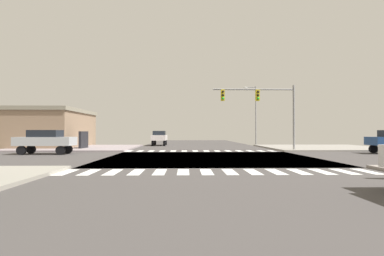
# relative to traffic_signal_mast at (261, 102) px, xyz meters

# --- Properties ---
(ground) EXTENTS (90.00, 90.00, 0.05)m
(ground) POSITION_rel_traffic_signal_mast_xyz_m (-5.32, -7.30, -4.52)
(ground) COLOR #433F3E
(sidewalk_corner_ne) EXTENTS (12.00, 12.00, 0.14)m
(sidewalk_corner_ne) POSITION_rel_traffic_signal_mast_xyz_m (7.68, 4.70, -4.43)
(sidewalk_corner_ne) COLOR gray
(sidewalk_corner_ne) RESTS_ON ground
(sidewalk_corner_nw) EXTENTS (12.00, 12.00, 0.14)m
(sidewalk_corner_nw) POSITION_rel_traffic_signal_mast_xyz_m (-18.32, 4.70, -4.43)
(sidewalk_corner_nw) COLOR gray
(sidewalk_corner_nw) RESTS_ON ground
(crosswalk_near) EXTENTS (13.50, 2.00, 0.01)m
(crosswalk_near) POSITION_rel_traffic_signal_mast_xyz_m (-5.57, -14.60, -4.50)
(crosswalk_near) COLOR white
(crosswalk_near) RESTS_ON ground
(crosswalk_far) EXTENTS (13.50, 2.00, 0.01)m
(crosswalk_far) POSITION_rel_traffic_signal_mast_xyz_m (-5.57, 0.00, -4.50)
(crosswalk_far) COLOR white
(crosswalk_far) RESTS_ON ground
(traffic_signal_mast) EXTENTS (7.56, 0.55, 6.04)m
(traffic_signal_mast) POSITION_rel_traffic_signal_mast_xyz_m (0.00, 0.00, 0.00)
(traffic_signal_mast) COLOR gray
(traffic_signal_mast) RESTS_ON ground
(street_lamp) EXTENTS (1.78, 0.32, 7.98)m
(street_lamp) POSITION_rel_traffic_signal_mast_xyz_m (2.45, 13.70, 0.28)
(street_lamp) COLOR gray
(street_lamp) RESTS_ON ground
(bank_building) EXTENTS (12.51, 10.51, 4.27)m
(bank_building) POSITION_rel_traffic_signal_mast_xyz_m (-23.98, 6.97, -2.35)
(bank_building) COLOR #8D725A
(bank_building) RESTS_ON ground
(sedan_queued_2) EXTENTS (1.80, 4.30, 1.88)m
(sedan_queued_2) POSITION_rel_traffic_signal_mast_xyz_m (-10.32, 11.70, -3.38)
(sedan_queued_2) COLOR black
(sedan_queued_2) RESTS_ON ground
(sedan_middle_5) EXTENTS (4.30, 1.80, 1.88)m
(sedan_middle_5) POSITION_rel_traffic_signal_mast_xyz_m (-17.85, -3.80, -3.38)
(sedan_middle_5) COLOR black
(sedan_middle_5) RESTS_ON ground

